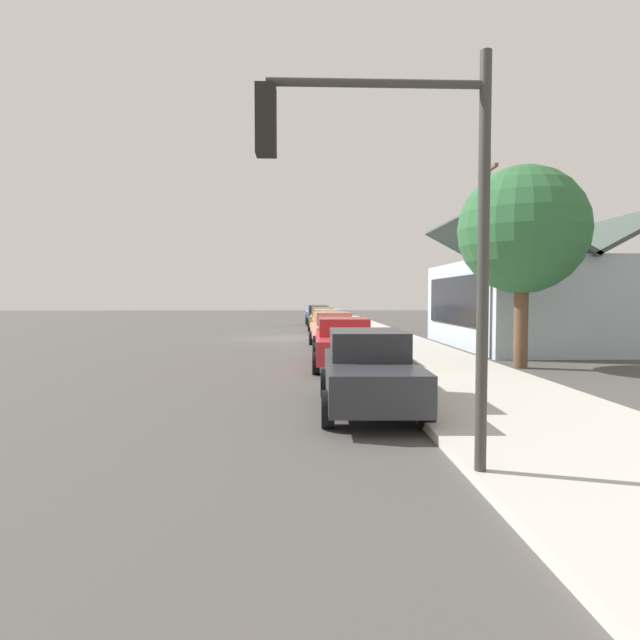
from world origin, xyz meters
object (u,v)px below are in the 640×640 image
(traffic_light_main, at_px, (396,196))
(car_navy, at_px, (319,315))
(shade_tree, at_px, (523,231))
(car_coral, at_px, (333,330))
(car_ivory, at_px, (328,323))
(fire_hydrant_red, at_px, (341,322))
(car_cherry, at_px, (344,342))
(utility_pole_wooden, at_px, (486,252))
(car_mustard, at_px, (323,318))
(car_charcoal, at_px, (369,370))
(car_silver, at_px, (317,313))

(traffic_light_main, bearing_deg, car_navy, 179.68)
(shade_tree, bearing_deg, car_coral, -140.81)
(car_ivory, height_order, fire_hydrant_red, car_ivory)
(car_cherry, relative_size, utility_pole_wooden, 0.64)
(car_cherry, bearing_deg, car_navy, -178.53)
(car_ivory, bearing_deg, car_navy, -178.09)
(car_navy, distance_m, car_cherry, 24.51)
(traffic_light_main, bearing_deg, shade_tree, 149.52)
(traffic_light_main, bearing_deg, car_mustard, 179.39)
(shade_tree, xyz_separation_m, traffic_light_main, (10.02, -5.90, -0.90))
(traffic_light_main, bearing_deg, car_charcoal, 176.86)
(utility_pole_wooden, bearing_deg, car_charcoal, -32.87)
(utility_pole_wooden, bearing_deg, car_coral, -129.04)
(car_silver, distance_m, car_navy, 6.62)
(car_silver, height_order, car_coral, same)
(car_coral, relative_size, shade_tree, 0.74)
(car_silver, bearing_deg, car_ivory, -0.99)
(car_ivory, distance_m, utility_pole_wooden, 12.07)
(car_silver, height_order, car_ivory, same)
(shade_tree, bearing_deg, utility_pole_wooden, -174.62)
(car_navy, height_order, shade_tree, shade_tree)
(car_charcoal, bearing_deg, car_mustard, -178.47)
(fire_hydrant_red, bearing_deg, car_mustard, -57.71)
(car_silver, distance_m, utility_pole_wooden, 29.67)
(shade_tree, xyz_separation_m, utility_pole_wooden, (-2.54, -0.24, -0.46))
(utility_pole_wooden, bearing_deg, fire_hydrant_red, -167.19)
(car_ivory, distance_m, car_charcoal, 18.78)
(utility_pole_wooden, bearing_deg, car_silver, -169.49)
(car_coral, bearing_deg, car_cherry, -2.58)
(car_coral, xyz_separation_m, utility_pole_wooden, (4.38, 5.40, 3.11))
(car_ivory, distance_m, traffic_light_main, 23.10)
(car_charcoal, distance_m, utility_pole_wooden, 10.48)
(car_navy, height_order, fire_hydrant_red, car_navy)
(car_mustard, bearing_deg, car_silver, -176.57)
(car_ivory, distance_m, fire_hydrant_red, 7.34)
(car_mustard, height_order, utility_pole_wooden, utility_pole_wooden)
(car_charcoal, height_order, fire_hydrant_red, car_charcoal)
(utility_pole_wooden, xyz_separation_m, fire_hydrant_red, (-17.59, -4.00, -3.43))
(car_ivory, height_order, utility_pole_wooden, utility_pole_wooden)
(car_ivory, height_order, car_coral, same)
(car_cherry, height_order, shade_tree, shade_tree)
(traffic_light_main, bearing_deg, utility_pole_wooden, 155.75)
(car_ivory, xyz_separation_m, utility_pole_wooden, (10.38, 5.33, 3.12))
(car_cherry, xyz_separation_m, fire_hydrant_red, (-19.70, 1.43, -0.32))
(car_navy, xyz_separation_m, car_charcoal, (30.80, 0.03, -0.00))
(car_ivory, xyz_separation_m, car_coral, (6.00, -0.08, 0.00))
(car_cherry, height_order, utility_pole_wooden, utility_pole_wooden)
(car_mustard, bearing_deg, car_charcoal, 3.07)
(car_navy, distance_m, car_coral, 18.01)
(car_coral, bearing_deg, car_silver, 177.61)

